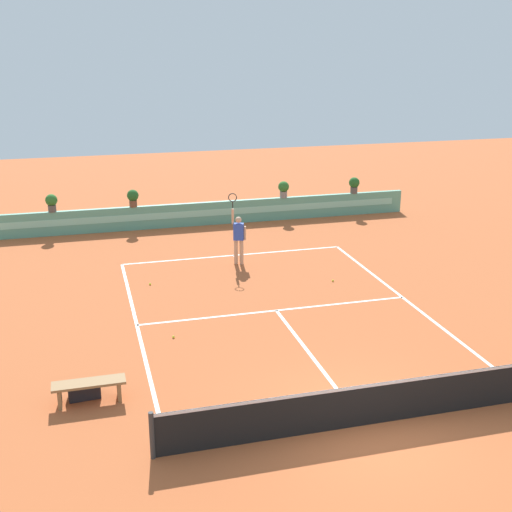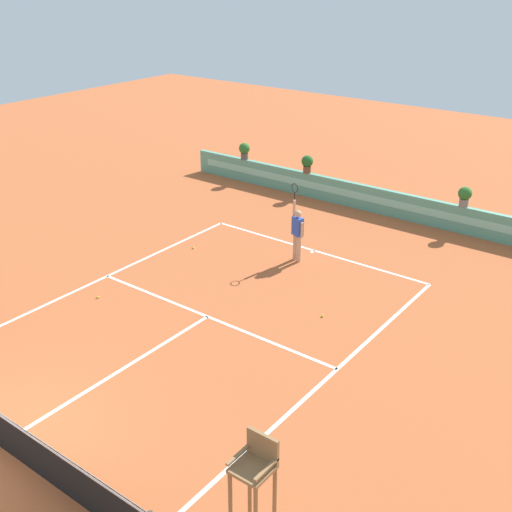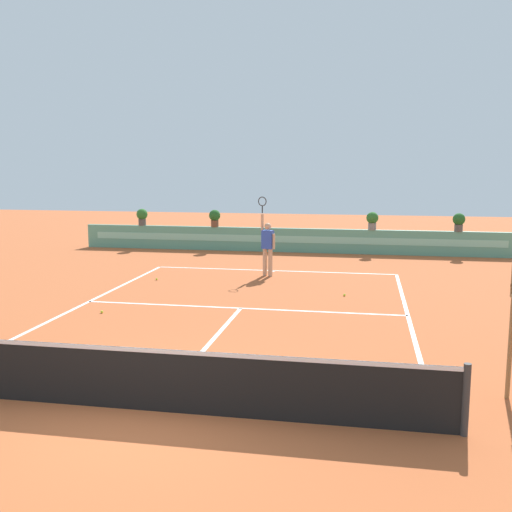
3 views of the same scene
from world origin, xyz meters
name	(u,v)px [view 1 (image 1 of 3)]	position (x,y,z in m)	size (l,w,h in m)	color
ground_plane	(280,316)	(0.00, 6.00, 0.00)	(60.00, 60.00, 0.00)	#B2562D
court_lines	(273,306)	(0.00, 6.72, 0.00)	(8.32, 11.94, 0.01)	white
net	(366,404)	(0.00, 0.00, 0.51)	(8.92, 0.10, 1.00)	#333333
back_wall_barrier	(210,213)	(0.00, 16.39, 0.50)	(18.00, 0.21, 1.00)	#599E84
bench_courtside	(89,387)	(-5.51, 2.45, 0.38)	(1.60, 0.44, 0.51)	olive
gear_bag	(84,390)	(-5.63, 2.69, 0.18)	(0.70, 0.36, 0.36)	black
tennis_player	(238,236)	(-0.06, 10.90, 1.05)	(0.60, 0.32, 2.58)	tan
tennis_ball_near_baseline	(150,284)	(-3.38, 9.55, 0.03)	(0.07, 0.07, 0.07)	#CCE033
tennis_ball_mid_court	(173,337)	(-3.24, 5.29, 0.03)	(0.07, 0.07, 0.07)	#CCE033
tennis_ball_by_sideline	(333,281)	(2.53, 8.29, 0.03)	(0.07, 0.07, 0.07)	#CCE033
potted_plant_far_left	(51,202)	(-6.49, 16.39, 1.41)	(0.48, 0.48, 0.72)	#514C47
potted_plant_far_right	(354,184)	(6.67, 16.39, 1.41)	(0.48, 0.48, 0.72)	#514C47
potted_plant_left	(133,197)	(-3.24, 16.39, 1.41)	(0.48, 0.48, 0.72)	brown
potted_plant_right	(284,188)	(3.33, 16.39, 1.41)	(0.48, 0.48, 0.72)	gray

